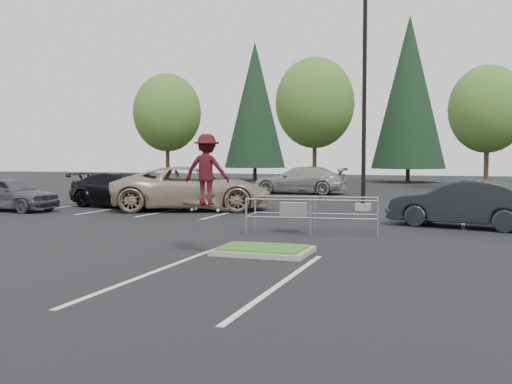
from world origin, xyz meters
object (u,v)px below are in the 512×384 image
(decid_c, at_px, (487,112))
(conif_a, at_px, (255,105))
(conif_b, at_px, (409,92))
(cart_corral, at_px, (299,210))
(car_r_charc, at_px, (464,204))
(car_l_tan, at_px, (189,188))
(light_pole, at_px, (364,102))
(skateboarder, at_px, (207,170))
(decid_a, at_px, (167,115))
(car_far_silver, at_px, (299,180))
(decid_b, at_px, (315,106))
(car_l_grey, at_px, (10,194))
(car_l_black, at_px, (121,190))

(decid_c, height_order, conif_a, conif_a)
(conif_b, bearing_deg, cart_corral, -90.30)
(decid_c, bearing_deg, car_r_charc, -93.74)
(conif_b, relative_size, car_l_tan, 2.17)
(light_pole, relative_size, conif_b, 0.70)
(decid_c, height_order, skateboarder, decid_c)
(conif_a, height_order, car_l_tan, conif_a)
(decid_a, bearing_deg, light_pole, -44.25)
(decid_c, xyz_separation_m, car_far_silver, (-10.91, -7.83, -4.42))
(decid_b, distance_m, skateboarder, 31.74)
(car_l_tan, relative_size, car_far_silver, 1.17)
(decid_a, bearing_deg, car_l_grey, -78.92)
(decid_a, height_order, car_r_charc, decid_a)
(light_pole, distance_m, conif_b, 28.69)
(car_l_tan, bearing_deg, car_r_charc, -124.96)
(decid_a, height_order, car_l_black, decid_a)
(car_l_black, xyz_separation_m, car_r_charc, (14.50, -2.97, -0.01))
(decid_c, xyz_separation_m, car_l_grey, (-19.49, -22.83, -4.53))
(conif_b, height_order, car_l_tan, conif_b)
(car_l_grey, xyz_separation_m, car_far_silver, (8.58, 15.00, 0.11))
(car_r_charc, bearing_deg, car_l_tan, -88.34)
(cart_corral, bearing_deg, decid_b, 94.78)
(conif_a, bearing_deg, cart_corral, -69.04)
(conif_a, xyz_separation_m, skateboarder, (12.80, -40.58, -5.12))
(car_r_charc, bearing_deg, light_pole, -125.97)
(decid_a, relative_size, decid_b, 0.92)
(light_pole, relative_size, car_l_black, 1.88)
(cart_corral, height_order, car_far_silver, car_far_silver)
(light_pole, height_order, car_l_grey, light_pole)
(car_r_charc, bearing_deg, conif_b, -156.97)
(cart_corral, relative_size, car_l_black, 0.74)
(conif_b, distance_m, car_l_tan, 32.24)
(decid_b, xyz_separation_m, decid_c, (12.00, -0.70, -0.79))
(conif_b, bearing_deg, light_pole, -88.99)
(decid_a, relative_size, conif_a, 0.69)
(decid_a, bearing_deg, decid_c, -0.48)
(car_l_tan, relative_size, car_r_charc, 1.43)
(light_pole, distance_m, car_l_black, 11.34)
(skateboarder, bearing_deg, car_l_tan, -65.76)
(decid_c, bearing_deg, car_l_tan, -121.80)
(car_far_silver, bearing_deg, decid_a, -123.98)
(decid_b, bearing_deg, car_l_grey, -107.66)
(decid_b, xyz_separation_m, car_l_black, (-3.99, -20.56, -5.26))
(light_pole, xyz_separation_m, decid_b, (-6.51, 18.53, 1.48))
(light_pole, bearing_deg, conif_a, 117.38)
(conif_a, bearing_deg, car_l_grey, -89.13)
(conif_a, xyz_separation_m, car_far_silver, (9.08, -18.00, -6.27))
(car_r_charc, bearing_deg, decid_a, -120.28)
(car_l_grey, bearing_deg, skateboarder, -117.31)
(cart_corral, height_order, skateboarder, skateboarder)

